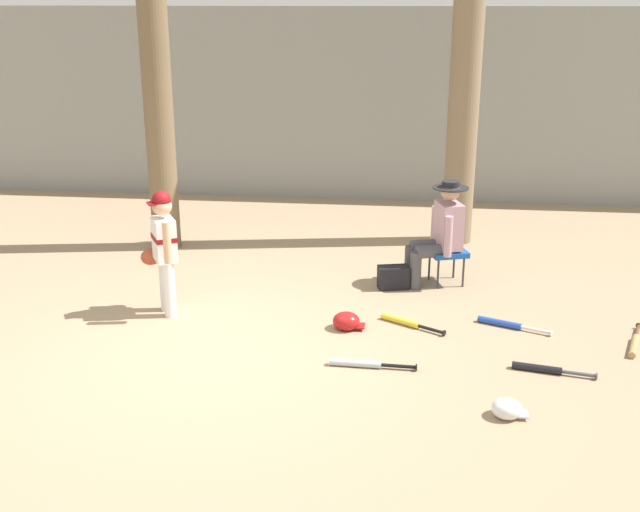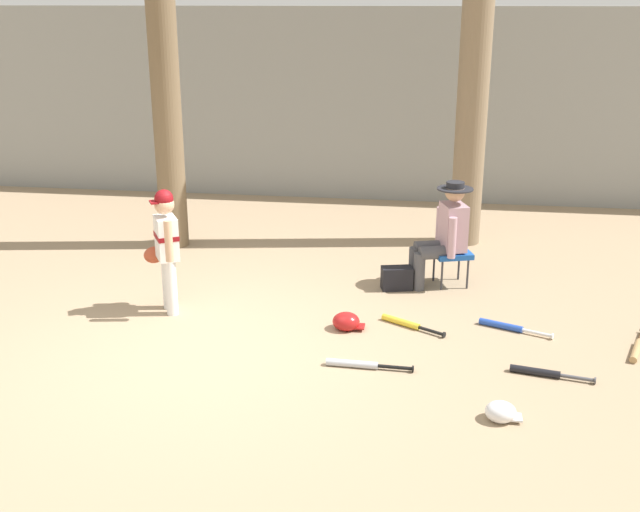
# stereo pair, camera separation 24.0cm
# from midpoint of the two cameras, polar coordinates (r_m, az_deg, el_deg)

# --- Properties ---
(ground_plane) EXTENTS (60.00, 60.00, 0.00)m
(ground_plane) POSITION_cam_midpoint_polar(r_m,az_deg,el_deg) (7.19, -8.93, -7.30)
(ground_plane) COLOR #9E8466
(concrete_back_wall) EXTENTS (18.00, 0.36, 3.00)m
(concrete_back_wall) POSITION_cam_midpoint_polar(r_m,az_deg,el_deg) (12.58, -1.95, 11.21)
(concrete_back_wall) COLOR gray
(concrete_back_wall) RESTS_ON ground
(tree_near_player) EXTENTS (0.48, 0.48, 6.25)m
(tree_near_player) POSITION_cam_midpoint_polar(r_m,az_deg,el_deg) (9.90, -13.03, 16.84)
(tree_near_player) COLOR brown
(tree_near_player) RESTS_ON ground
(tree_behind_spectator) EXTENTS (0.57, 0.57, 5.45)m
(tree_behind_spectator) POSITION_cam_midpoint_polar(r_m,az_deg,el_deg) (10.09, 10.12, 14.48)
(tree_behind_spectator) COLOR #7F6B51
(tree_behind_spectator) RESTS_ON ground
(young_ballplayer) EXTENTS (0.49, 0.53, 1.31)m
(young_ballplayer) POSITION_cam_midpoint_polar(r_m,az_deg,el_deg) (7.96, -12.38, 0.83)
(young_ballplayer) COLOR white
(young_ballplayer) RESTS_ON ground
(folding_stool) EXTENTS (0.50, 0.50, 0.41)m
(folding_stool) POSITION_cam_midpoint_polar(r_m,az_deg,el_deg) (8.83, 8.62, 0.22)
(folding_stool) COLOR #194C9E
(folding_stool) RESTS_ON ground
(seated_spectator) EXTENTS (0.68, 0.53, 1.20)m
(seated_spectator) POSITION_cam_midpoint_polar(r_m,az_deg,el_deg) (8.71, 8.10, 1.91)
(seated_spectator) COLOR #47474C
(seated_spectator) RESTS_ON ground
(handbag_beside_stool) EXTENTS (0.37, 0.26, 0.26)m
(handbag_beside_stool) POSITION_cam_midpoint_polar(r_m,az_deg,el_deg) (8.67, 4.66, -1.59)
(handbag_beside_stool) COLOR black
(handbag_beside_stool) RESTS_ON ground
(bat_blue_youth) EXTENTS (0.70, 0.34, 0.07)m
(bat_blue_youth) POSITION_cam_midpoint_polar(r_m,az_deg,el_deg) (7.87, 12.72, -4.94)
(bat_blue_youth) COLOR #2347AD
(bat_blue_youth) RESTS_ON ground
(bat_aluminum_silver) EXTENTS (0.78, 0.09, 0.07)m
(bat_aluminum_silver) POSITION_cam_midpoint_polar(r_m,az_deg,el_deg) (6.89, 2.14, -7.98)
(bat_aluminum_silver) COLOR #B7BCC6
(bat_aluminum_silver) RESTS_ON ground
(bat_black_composite) EXTENTS (0.71, 0.20, 0.07)m
(bat_black_composite) POSITION_cam_midpoint_polar(r_m,az_deg,el_deg) (7.04, 15.29, -8.09)
(bat_black_composite) COLOR black
(bat_black_composite) RESTS_ON ground
(bat_wood_tan) EXTENTS (0.31, 0.74, 0.07)m
(bat_wood_tan) POSITION_cam_midpoint_polar(r_m,az_deg,el_deg) (7.79, 21.46, -6.07)
(bat_wood_tan) COLOR tan
(bat_wood_tan) RESTS_ON ground
(bat_yellow_trainer) EXTENTS (0.65, 0.42, 0.07)m
(bat_yellow_trainer) POSITION_cam_midpoint_polar(r_m,az_deg,el_deg) (7.76, 5.45, -4.90)
(bat_yellow_trainer) COLOR yellow
(bat_yellow_trainer) RESTS_ON ground
(batting_helmet_red) EXTENTS (0.32, 0.25, 0.18)m
(batting_helmet_red) POSITION_cam_midpoint_polar(r_m,az_deg,el_deg) (7.62, 1.07, -4.86)
(batting_helmet_red) COLOR #A81919
(batting_helmet_red) RESTS_ON ground
(batting_helmet_white) EXTENTS (0.29, 0.22, 0.17)m
(batting_helmet_white) POSITION_cam_midpoint_polar(r_m,az_deg,el_deg) (6.26, 12.61, -10.99)
(batting_helmet_white) COLOR silver
(batting_helmet_white) RESTS_ON ground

